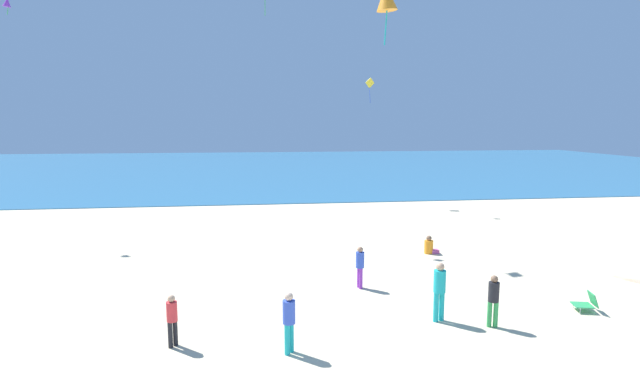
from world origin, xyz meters
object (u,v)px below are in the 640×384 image
object	(u,v)px
person_2	(172,317)
person_3	(493,297)
person_4	(430,247)
kite_yellow	(370,84)
person_7	(289,318)
person_6	(439,288)
beach_chair_far_left	(587,303)
kite_purple	(7,2)
person_5	(360,264)

from	to	relation	value
person_2	person_3	distance (m)	8.66
person_4	kite_yellow	xyz separation A→B (m)	(0.50, 13.97, 8.02)
person_7	kite_yellow	xyz separation A→B (m)	(7.21, 22.50, 7.41)
person_6	beach_chair_far_left	bearing A→B (deg)	-103.43
person_6	kite_purple	distance (m)	24.54
person_2	kite_purple	world-z (taller)	kite_purple
person_4	kite_yellow	world-z (taller)	kite_yellow
person_6	kite_purple	xyz separation A→B (m)	(-17.15, 14.05, 10.53)
person_2	person_6	xyz separation A→B (m)	(7.31, 0.68, 0.21)
person_4	person_7	distance (m)	10.88
kite_purple	person_5	bearing A→B (deg)	-35.30
person_5	person_7	bearing A→B (deg)	-132.75
person_4	person_3	bearing A→B (deg)	-96.71
person_2	person_3	world-z (taller)	person_3
person_3	person_6	xyz separation A→B (m)	(-1.34, 0.59, 0.14)
person_2	person_5	bearing A→B (deg)	-101.51
person_4	beach_chair_far_left	bearing A→B (deg)	-70.46
kite_yellow	person_7	bearing A→B (deg)	-107.77
kite_purple	person_6	bearing A→B (deg)	-39.33
beach_chair_far_left	person_4	distance (m)	7.39
person_3	person_4	world-z (taller)	person_3
person_4	person_7	xyz separation A→B (m)	(-6.71, -8.54, 0.61)
person_3	person_4	xyz separation A→B (m)	(0.97, 7.70, -0.57)
kite_purple	kite_yellow	xyz separation A→B (m)	(19.96, 7.02, -3.21)
person_3	person_4	bearing A→B (deg)	9.26
person_6	person_7	world-z (taller)	person_6
person_6	kite_purple	size ratio (longest dim) A/B	2.06
person_3	kite_purple	bearing A→B (deg)	68.08
person_7	kite_yellow	size ratio (longest dim) A/B	0.91
person_5	person_7	world-z (taller)	person_7
person_5	kite_purple	world-z (taller)	kite_purple
kite_yellow	person_3	bearing A→B (deg)	-93.88
beach_chair_far_left	person_2	bearing A→B (deg)	17.11
person_3	person_7	world-z (taller)	person_7
person_6	person_3	bearing A→B (deg)	-128.66
person_2	person_7	world-z (taller)	person_7
person_2	person_3	size ratio (longest dim) A/B	0.92
kite_yellow	person_5	bearing A→B (deg)	-103.94
person_5	kite_yellow	distance (m)	19.99
beach_chair_far_left	kite_purple	bearing A→B (deg)	-19.21
beach_chair_far_left	person_3	distance (m)	3.51
person_3	kite_purple	xyz separation A→B (m)	(-18.49, 14.64, 10.67)
person_6	person_7	distance (m)	4.63
person_7	kite_purple	bearing A→B (deg)	-12.88
person_6	kite_yellow	xyz separation A→B (m)	(2.81, 21.07, 7.32)
person_4	person_5	bearing A→B (deg)	-134.10
person_7	person_4	bearing A→B (deg)	-90.52
beach_chair_far_left	person_3	xyz separation A→B (m)	(-3.38, -0.71, 0.59)
beach_chair_far_left	person_3	world-z (taller)	person_3
person_2	person_6	size ratio (longest dim) A/B	0.79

